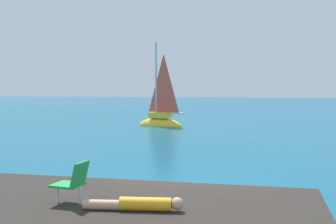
# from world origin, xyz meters

# --- Properties ---
(ground_plane) EXTENTS (160.00, 160.00, 0.00)m
(ground_plane) POSITION_xyz_m (0.00, 0.00, 0.00)
(ground_plane) COLOR #0F5675
(boulder_seaward) EXTENTS (1.40, 1.25, 0.91)m
(boulder_seaward) POSITION_xyz_m (-2.42, -1.12, 0.00)
(boulder_seaward) COLOR #2A2323
(boulder_seaward) RESTS_ON ground
(boulder_inland) EXTENTS (1.15, 1.20, 0.65)m
(boulder_inland) POSITION_xyz_m (2.51, -0.90, 0.00)
(boulder_inland) COLOR #322524
(boulder_inland) RESTS_ON ground
(sailboat_near) EXTENTS (3.43, 2.13, 6.19)m
(sailboat_near) POSITION_xyz_m (-3.50, 17.61, 0.34)
(sailboat_near) COLOR yellow
(sailboat_near) RESTS_ON ground
(person_sunbather) EXTENTS (1.76, 0.31, 0.25)m
(person_sunbather) POSITION_xyz_m (-0.30, -3.75, 0.76)
(person_sunbather) COLOR gold
(person_sunbather) RESTS_ON shore_ledge
(beach_chair) EXTENTS (0.67, 0.58, 0.80)m
(beach_chair) POSITION_xyz_m (-1.56, -3.52, 1.08)
(beach_chair) COLOR green
(beach_chair) RESTS_ON shore_ledge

